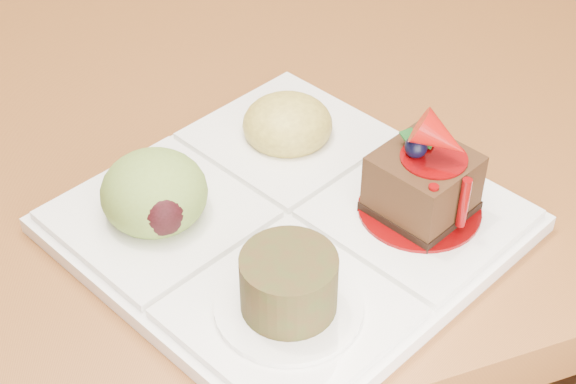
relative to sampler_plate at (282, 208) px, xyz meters
name	(u,v)px	position (x,y,z in m)	size (l,w,h in m)	color
ground	(198,258)	(0.10, 0.75, -0.77)	(6.00, 6.00, 0.00)	#583519
sampler_plate	(282,208)	(0.00, 0.00, 0.00)	(0.34, 0.34, 0.10)	white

